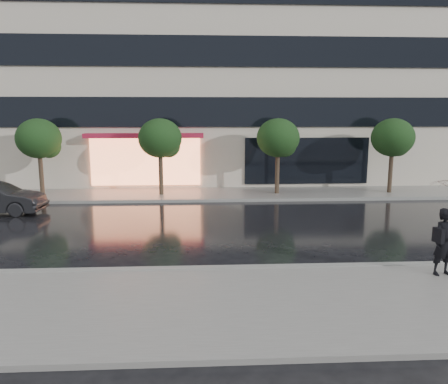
{
  "coord_description": "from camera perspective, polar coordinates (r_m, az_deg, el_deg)",
  "views": [
    {
      "loc": [
        -0.94,
        -12.25,
        4.22
      ],
      "look_at": [
        -0.12,
        3.39,
        1.4
      ],
      "focal_mm": 35.0,
      "sensor_mm": 36.0,
      "label": 1
    }
  ],
  "objects": [
    {
      "name": "curb_far",
      "position": [
        21.18,
        -0.41,
        -1.09
      ],
      "size": [
        60.0,
        0.25,
        0.14
      ],
      "primitive_type": "cube",
      "color": "gray",
      "rests_on": "ground"
    },
    {
      "name": "tree_mid_east",
      "position": [
        22.67,
        7.2,
        6.85
      ],
      "size": [
        2.2,
        2.2,
        3.99
      ],
      "color": "#33261C",
      "rests_on": "ground"
    },
    {
      "name": "tree_far_east",
      "position": [
        24.45,
        21.27,
        6.48
      ],
      "size": [
        2.2,
        2.2,
        3.99
      ],
      "color": "#33261C",
      "rests_on": "ground"
    },
    {
      "name": "tree_far_west",
      "position": [
        23.7,
        -22.88,
        6.28
      ],
      "size": [
        2.2,
        2.2,
        3.99
      ],
      "color": "#33261C",
      "rests_on": "ground"
    },
    {
      "name": "sidewalk_near",
      "position": [
        9.96,
        2.78,
        -14.5
      ],
      "size": [
        60.0,
        4.5,
        0.12
      ],
      "primitive_type": "cube",
      "color": "slate",
      "rests_on": "ground"
    },
    {
      "name": "ground",
      "position": [
        12.99,
        1.32,
        -8.76
      ],
      "size": [
        120.0,
        120.0,
        0.0
      ],
      "primitive_type": "plane",
      "color": "black",
      "rests_on": "ground"
    },
    {
      "name": "tree_mid_west",
      "position": [
        22.4,
        -8.19,
        6.79
      ],
      "size": [
        2.2,
        2.2,
        3.99
      ],
      "color": "#33261C",
      "rests_on": "ground"
    },
    {
      "name": "pedestrian_with_umbrella",
      "position": [
        12.39,
        27.26,
        -2.3
      ],
      "size": [
        1.22,
        1.24,
        2.5
      ],
      "rotation": [
        0.0,
        0.0,
        0.22
      ],
      "color": "black",
      "rests_on": "sidewalk_near"
    },
    {
      "name": "sidewalk_far",
      "position": [
        22.9,
        -0.61,
        -0.26
      ],
      "size": [
        60.0,
        3.5,
        0.12
      ],
      "primitive_type": "cube",
      "color": "slate",
      "rests_on": "ground"
    },
    {
      "name": "office_building",
      "position": [
        30.61,
        -1.3,
        19.2
      ],
      "size": [
        30.0,
        12.76,
        18.0
      ],
      "color": "beige",
      "rests_on": "ground"
    },
    {
      "name": "curb_near",
      "position": [
        12.03,
        1.69,
        -9.99
      ],
      "size": [
        60.0,
        0.25,
        0.14
      ],
      "primitive_type": "cube",
      "color": "gray",
      "rests_on": "ground"
    }
  ]
}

